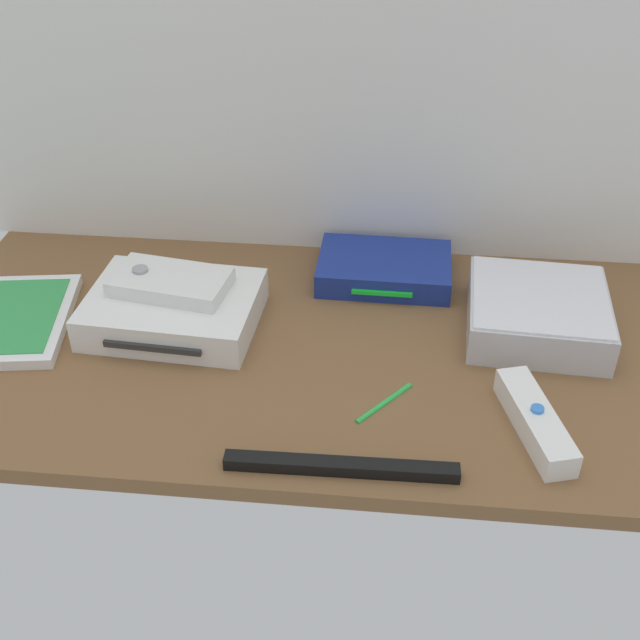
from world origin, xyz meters
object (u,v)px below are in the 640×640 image
Objects in this scene: remote_wand at (535,421)px; sensor_bar at (341,467)px; game_console at (173,309)px; mini_computer at (538,313)px; stylus_pen at (384,401)px; network_router at (384,269)px; remote_classic_pad at (170,282)px; game_case at (14,320)px.

remote_wand is 0.63× the size of sensor_bar.
game_console is 45.74cm from mini_computer.
mini_computer reaches higher than stylus_pen.
remote_wand is (17.16, -28.97, -0.19)cm from network_router.
remote_classic_pad is 0.65× the size of sensor_bar.
game_console reaches higher than network_router.
game_console is 29.36cm from network_router.
mini_computer is 21.90cm from network_router.
remote_wand is at bearing -96.84° from mini_computer.
sensor_bar is (-22.43, -26.89, -1.94)cm from mini_computer.
remote_classic_pad is 1.72× the size of stylus_pen.
network_router is at bearing 9.77° from game_case.
remote_classic_pad is at bearing 109.01° from game_console.
mini_computer reaches higher than remote_wand.
remote_wand is at bearing -10.13° from stylus_pen.
mini_computer reaches higher than sensor_bar.
game_console is 20.44cm from game_case.
game_case is 20.75cm from remote_classic_pad.
remote_wand is (-2.27, -18.89, -1.13)cm from mini_computer.
remote_classic_pad is (19.90, 3.63, 4.65)cm from game_case.
stylus_pen is at bearing -21.24° from game_case.
sensor_bar is 11.61cm from stylus_pen.
game_console is 1.44× the size of remote_wand.
remote_classic_pad reaches higher than stylus_pen.
remote_wand is 47.11cm from remote_classic_pad.
game_case is at bearing -169.86° from game_console.
network_router is 1.17× the size of remote_classic_pad.
game_case reaches higher than stylus_pen.
game_case is at bearing 151.95° from remote_wand.
remote_classic_pad reaches higher than remote_wand.
mini_computer is 35.07cm from sensor_bar.
stylus_pen is (47.47, -10.55, -0.41)cm from game_case.
mini_computer is at bearing 49.13° from sensor_bar.
network_router is 29.35cm from remote_classic_pad.
remote_wand is at bearing -20.64° from game_case.
stylus_pen is (27.21, -12.87, -1.85)cm from game_console.
stylus_pen is (4.00, 10.89, -0.35)cm from sensor_bar.
mini_computer is at bearing 67.03° from remote_wand.
game_case is at bearing -175.27° from mini_computer.
remote_wand is at bearing 20.61° from sensor_bar.
sensor_bar is at bearing -42.05° from game_console.
mini_computer is 0.75× the size of sensor_bar.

